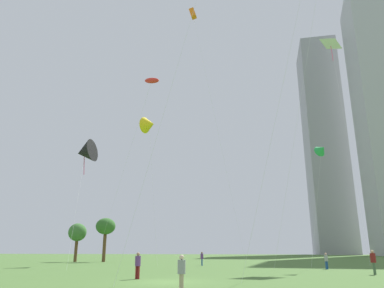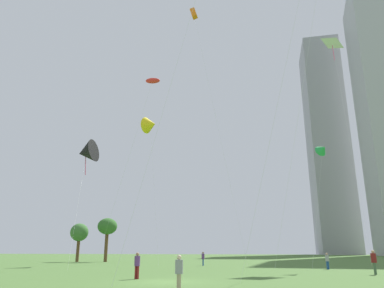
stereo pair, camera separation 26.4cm
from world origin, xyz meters
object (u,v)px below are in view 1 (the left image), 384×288
Objects in this scene: person_standing_0 at (373,260)px; distant_highrise_1 at (324,144)px; person_standing_3 at (202,258)px; kite_flying_0 at (149,125)px; kite_flying_4 at (331,45)px; park_tree_0 at (77,233)px; person_standing_4 at (182,270)px; kite_flying_2 at (85,152)px; person_standing_1 at (326,260)px; park_tree_1 at (106,227)px; kite_flying_8 at (193,14)px; person_standing_2 at (138,264)px; kite_flying_1 at (152,81)px; kite_flying_3 at (322,149)px.

person_standing_0 is 0.02× the size of distant_highrise_1.
kite_flying_0 reaches higher than person_standing_3.
kite_flying_4 reaches higher than park_tree_0.
person_standing_4 is 0.10× the size of kite_flying_2.
distant_highrise_1 is at bearing -164.76° from person_standing_0.
kite_flying_2 reaches higher than person_standing_0.
park_tree_0 reaches higher than person_standing_1.
person_standing_1 is at bearing -27.40° from park_tree_1.
person_standing_3 is 0.99× the size of person_standing_4.
person_standing_2 is at bearing -87.74° from kite_flying_8.
kite_flying_1 reaches higher than person_standing_3.
kite_flying_3 is (23.72, -12.45, -8.81)m from kite_flying_0.
person_standing_3 is at bearing -107.40° from person_standing_0.
kite_flying_1 reaches higher than kite_flying_0.
park_tree_0 is at bearing -117.84° from distant_highrise_1.
person_standing_2 is at bearing -72.29° from kite_flying_1.
kite_flying_8 is (-19.40, -6.58, 3.66)m from kite_flying_4.
kite_flying_8 is (-16.90, 12.60, 33.43)m from person_standing_0.
person_standing_0 is at bearing -36.72° from kite_flying_8.
person_standing_0 is 7.99m from person_standing_1.
park_tree_1 is (4.32, 0.99, 0.89)m from park_tree_0.
person_standing_4 is 0.04× the size of kite_flying_8.
person_standing_2 is at bearing -179.55° from person_standing_4.
person_standing_1 is 0.97× the size of person_standing_3.
person_standing_2 is 0.05× the size of kite_flying_8.
park_tree_0 reaches higher than person_standing_2.
distant_highrise_1 is (37.54, 121.59, 23.61)m from kite_flying_1.
person_standing_2 is at bearing -51.61° from kite_flying_2.
park_tree_0 is (-12.36, 2.67, -16.41)m from kite_flying_0.
person_standing_3 is at bearing -106.46° from distant_highrise_1.
kite_flying_0 is 20.71m from park_tree_0.
kite_flying_3 reaches higher than person_standing_0.
person_standing_3 is 0.10× the size of kite_flying_2.
person_standing_1 is at bearing -6.94° from kite_flying_2.
kite_flying_2 is 1.26× the size of kite_flying_3.
person_standing_3 is 21.03m from park_tree_1.
kite_flying_3 reaches higher than person_standing_1.
kite_flying_0 reaches higher than kite_flying_3.
kite_flying_1 is 0.25× the size of distant_highrise_1.
person_standing_2 is at bearing -40.98° from person_standing_0.
park_tree_0 is (-35.46, 15.16, 3.53)m from person_standing_1.
person_standing_2 is at bearing -54.62° from park_tree_0.
kite_flying_4 is 0.34× the size of distant_highrise_1.
person_standing_0 reaches higher than person_standing_4.
person_standing_2 is at bearing -124.26° from kite_flying_4.
kite_flying_4 is at bearing 69.13° from kite_flying_3.
person_standing_1 is 20.73m from person_standing_2.
kite_flying_4 is (13.94, 34.13, 29.89)m from person_standing_4.
kite_flying_2 is 2.38× the size of park_tree_1.
park_tree_0 is at bearing 120.43° from person_standing_1.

